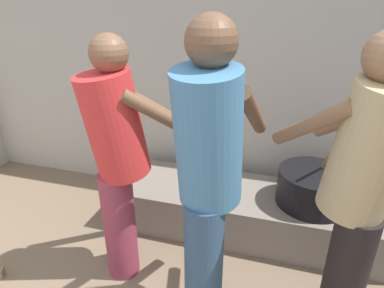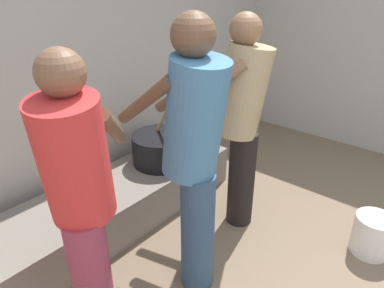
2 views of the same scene
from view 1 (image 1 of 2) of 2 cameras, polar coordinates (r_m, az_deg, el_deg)
The scene contains 6 objects.
block_enclosure_rear at distance 2.71m, azimuth 11.07°, elevation 11.10°, with size 5.66×0.20×2.14m, color #ADA8A0.
hearth_ledge at distance 2.60m, azimuth 9.09°, elevation -11.37°, with size 2.06×0.60×0.33m, color slate.
cooking_pot_main at distance 2.43m, azimuth 20.46°, elevation -7.17°, with size 0.49×0.49×0.70m.
cook_in_tan_shirt at distance 1.65m, azimuth 27.44°, elevation -6.62°, with size 0.66×0.71×1.57m.
cook_in_red_shirt at distance 1.90m, azimuth -12.87°, elevation -1.55°, with size 0.68×0.67×1.51m.
cook_in_blue_shirt at distance 1.50m, azimuth 2.80°, elevation -5.12°, with size 0.40×0.70×1.62m.
Camera 1 is at (0.24, -0.12, 1.66)m, focal length 30.48 mm.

